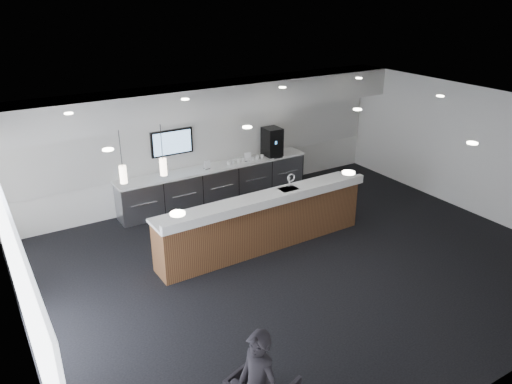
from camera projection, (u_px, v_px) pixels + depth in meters
ground at (300, 264)px, 9.92m from camera, size 10.00×10.00×0.00m
ceiling at (306, 116)px, 8.76m from camera, size 10.00×8.00×0.02m
back_wall at (208, 141)px, 12.49m from camera, size 10.00×0.02×3.00m
left_wall at (13, 268)px, 6.94m from camera, size 0.02×8.00×3.00m
right_wall at (474, 151)px, 11.74m from camera, size 0.02×8.00×3.00m
soffit_bulkhead at (215, 99)px, 11.69m from camera, size 10.00×0.90×0.70m
alcove_panel at (208, 138)px, 12.42m from camera, size 9.80×0.06×1.40m
window_blinds_wall at (16, 267)px, 6.96m from camera, size 0.04×7.36×2.55m
back_credenza at (216, 184)px, 12.60m from camera, size 5.06×0.66×0.95m
wall_tv at (172, 142)px, 11.87m from camera, size 1.05×0.08×0.62m
pendant_left at (163, 167)px, 8.53m from camera, size 0.12×0.12×0.30m
pendant_right at (123, 175)px, 8.19m from camera, size 0.12×0.12×0.30m
ceiling_can_lights at (306, 118)px, 8.77m from camera, size 7.00×5.00×0.02m
service_counter at (263, 222)px, 10.36m from camera, size 4.74×0.89×1.49m
coffee_machine at (272, 142)px, 13.06m from camera, size 0.43×0.56×0.74m
info_sign_left at (207, 165)px, 12.16m from camera, size 0.16×0.04×0.22m
info_sign_right at (248, 157)px, 12.71m from camera, size 0.18×0.05×0.23m
cup_0 at (262, 156)px, 12.94m from camera, size 0.10×0.10×0.10m
cup_1 at (257, 157)px, 12.88m from camera, size 0.14×0.14×0.10m
cup_2 at (253, 158)px, 12.81m from camera, size 0.13×0.13×0.10m
cup_3 at (248, 159)px, 12.74m from camera, size 0.13×0.13×0.10m
cup_4 at (243, 160)px, 12.67m from camera, size 0.14×0.14×0.10m
cup_5 at (239, 161)px, 12.61m from camera, size 0.11×0.11×0.10m
cup_6 at (234, 162)px, 12.54m from camera, size 0.14×0.14×0.10m
cup_7 at (229, 163)px, 12.47m from camera, size 0.12×0.12×0.10m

